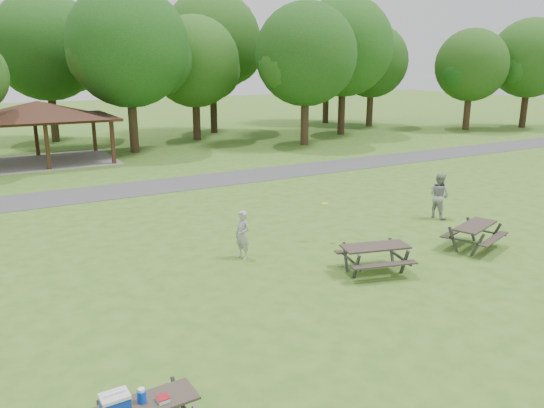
{
  "coord_description": "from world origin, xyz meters",
  "views": [
    {
      "loc": [
        -7.66,
        -11.28,
        6.01
      ],
      "look_at": [
        1.0,
        4.0,
        1.3
      ],
      "focal_mm": 35.0,
      "sensor_mm": 36.0,
      "label": 1
    }
  ],
  "objects": [
    {
      "name": "asphalt_path",
      "position": [
        0.0,
        14.0,
        0.01
      ],
      "size": [
        120.0,
        3.2,
        0.02
      ],
      "primitive_type": "cube",
      "color": "#434245",
      "rests_on": "ground"
    },
    {
      "name": "tree_row_j",
      "position": [
        32.08,
        22.53,
        5.56
      ],
      "size": [
        6.72,
        6.4,
        8.96
      ],
      "color": "#332016",
      "rests_on": "ground"
    },
    {
      "name": "tree_deep_b",
      "position": [
        -1.9,
        33.03,
        6.89
      ],
      "size": [
        8.4,
        8.0,
        11.13
      ],
      "color": "#322316",
      "rests_on": "ground"
    },
    {
      "name": "tree_flank_right",
      "position": [
        38.09,
        21.03,
        6.15
      ],
      "size": [
        7.56,
        7.2,
        9.97
      ],
      "color": "black",
      "rests_on": "ground"
    },
    {
      "name": "ground",
      "position": [
        0.0,
        0.0,
        0.0
      ],
      "size": [
        160.0,
        160.0,
        0.0
      ],
      "primitive_type": "plane",
      "color": "#3E6A1E",
      "rests_on": "ground"
    },
    {
      "name": "tree_row_e",
      "position": [
        2.1,
        25.03,
        6.78
      ],
      "size": [
        8.4,
        8.0,
        11.02
      ],
      "color": "#302115",
      "rests_on": "ground"
    },
    {
      "name": "pavilion",
      "position": [
        -4.0,
        24.0,
        3.06
      ],
      "size": [
        8.6,
        7.01,
        3.76
      ],
      "color": "#3A2415",
      "rests_on": "ground"
    },
    {
      "name": "tree_row_i",
      "position": [
        26.08,
        29.03,
        5.91
      ],
      "size": [
        7.14,
        6.8,
        9.52
      ],
      "color": "#2F2114",
      "rests_on": "ground"
    },
    {
      "name": "tree_row_h",
      "position": [
        20.1,
        25.53,
        7.03
      ],
      "size": [
        8.61,
        8.2,
        11.37
      ],
      "color": "black",
      "rests_on": "ground"
    },
    {
      "name": "picnic_table_middle",
      "position": [
        2.19,
        -0.04,
        0.63
      ],
      "size": [
        2.3,
        2.02,
        0.85
      ],
      "color": "#322824",
      "rests_on": "ground"
    },
    {
      "name": "frisbee_in_flight",
      "position": [
        2.49,
        2.99,
        1.36
      ],
      "size": [
        0.33,
        0.33,
        0.02
      ],
      "color": "yellow",
      "rests_on": "ground"
    },
    {
      "name": "frisbee_catcher",
      "position": [
        8.1,
        3.13,
        0.91
      ],
      "size": [
        0.8,
        0.97,
        1.82
      ],
      "primitive_type": "imported",
      "rotation": [
        0.0,
        0.0,
        1.71
      ],
      "color": "#9D9DA0",
      "rests_on": "ground"
    },
    {
      "name": "picnic_table_far",
      "position": [
        6.44,
        -0.05,
        0.62
      ],
      "size": [
        2.33,
        2.09,
        0.84
      ],
      "color": "#302723",
      "rests_on": "ground"
    },
    {
      "name": "tree_row_f",
      "position": [
        8.09,
        28.53,
        5.84
      ],
      "size": [
        7.35,
        7.0,
        9.55
      ],
      "color": "black",
      "rests_on": "ground"
    },
    {
      "name": "frisbee_thrower",
      "position": [
        -0.69,
        2.9,
        0.78
      ],
      "size": [
        0.52,
        0.65,
        1.55
      ],
      "primitive_type": "imported",
      "rotation": [
        0.0,
        0.0,
        -1.28
      ],
      "color": "#A2A2A4",
      "rests_on": "ground"
    },
    {
      "name": "tree_row_g",
      "position": [
        14.09,
        22.03,
        6.33
      ],
      "size": [
        7.77,
        7.4,
        10.25
      ],
      "color": "#322316",
      "rests_on": "ground"
    },
    {
      "name": "tree_deep_c",
      "position": [
        11.1,
        32.03,
        7.44
      ],
      "size": [
        8.82,
        8.4,
        11.9
      ],
      "color": "black",
      "rests_on": "ground"
    },
    {
      "name": "tree_deep_d",
      "position": [
        24.1,
        33.53,
        7.03
      ],
      "size": [
        8.4,
        8.0,
        11.27
      ],
      "color": "black",
      "rests_on": "ground"
    }
  ]
}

